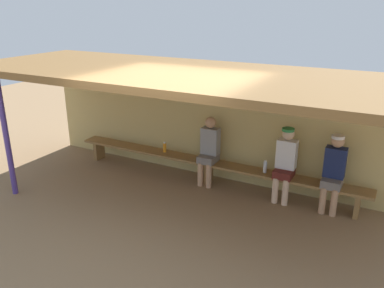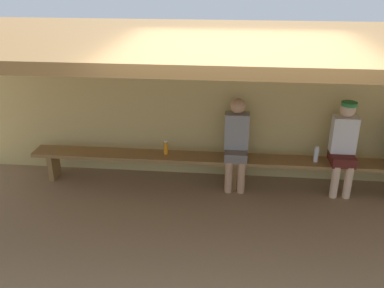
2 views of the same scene
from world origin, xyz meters
The scene contains 10 objects.
ground_plane centered at (0.00, 0.00, 0.00)m, with size 24.00×24.00×0.00m, color #8C6D4C.
back_wall centered at (0.00, 2.00, 1.10)m, with size 8.00×0.20×2.20m, color tan.
dugout_roof centered at (0.00, 0.70, 2.26)m, with size 8.00×2.80×0.12m, color brown.
support_post centered at (-2.99, -0.55, 1.10)m, with size 0.10×0.10×2.20m, color #4C388C.
bench centered at (0.00, 1.55, 0.39)m, with size 6.00×0.36×0.46m.
player_shirtless_tan centered at (0.01, 1.55, 0.73)m, with size 0.34×0.42×1.34m.
player_near_post centered at (2.31, 1.55, 0.75)m, with size 0.34×0.42×1.34m.
player_in_blue centered at (1.49, 1.55, 0.75)m, with size 0.34×0.42×1.34m.
water_bottle_orange centered at (1.14, 1.54, 0.57)m, with size 0.07×0.07×0.23m.
water_bottle_clear centered at (-1.01, 1.58, 0.56)m, with size 0.07×0.07×0.22m.
Camera 1 is at (3.05, -4.86, 3.35)m, focal length 36.86 mm.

